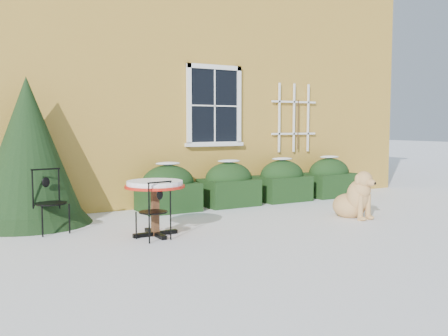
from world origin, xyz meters
TOP-DOWN VIEW (x-y plane):
  - ground at (0.00, 0.00)m, footprint 80.00×80.00m
  - house at (0.00, 7.00)m, footprint 12.40×8.40m
  - hedge_row at (1.65, 2.55)m, footprint 4.95×0.80m
  - evergreen_shrub at (-2.71, 2.53)m, footprint 1.94×1.94m
  - bistro_table at (-1.30, 0.72)m, footprint 0.86×0.86m
  - patio_chair_near at (-1.41, 0.47)m, footprint 0.43×0.42m
  - patio_chair_far at (-2.56, 1.69)m, footprint 0.48×0.47m
  - dog at (2.17, 0.30)m, footprint 0.58×0.95m

SIDE VIEW (x-z plane):
  - ground at x=0.00m, z-range 0.00..0.00m
  - dog at x=2.17m, z-range -0.08..0.76m
  - hedge_row at x=1.65m, z-range -0.05..0.86m
  - patio_chair_near at x=-1.41m, z-range 0.00..0.83m
  - patio_chair_far at x=-2.56m, z-range 0.00..0.94m
  - bistro_table at x=-1.30m, z-range 0.26..1.06m
  - evergreen_shrub at x=-2.71m, z-range -0.23..2.12m
  - house at x=0.00m, z-range 0.02..6.42m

